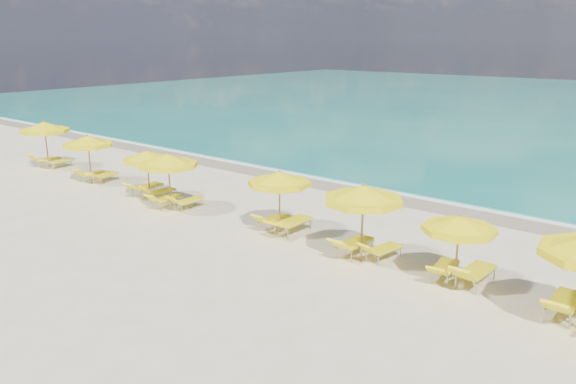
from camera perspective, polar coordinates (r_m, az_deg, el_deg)
The scene contains 26 objects.
ground_plane at distance 20.61m, azimuth -2.64°, elevation -4.08°, with size 120.00×120.00×0.00m, color beige.
wet_sand_band at distance 26.33m, azimuth 8.13°, elevation 0.13°, with size 120.00×2.60×0.01m, color tan.
foam_line at distance 27.00m, azimuth 9.01°, elevation 0.48°, with size 120.00×1.20×0.03m, color white.
whitecap_near at distance 37.38m, azimuth 7.92°, elevation 4.68°, with size 14.00×0.36×0.05m, color white.
umbrella_0 at distance 32.98m, azimuth -23.50°, elevation 6.02°, with size 3.40×3.40×2.59m.
umbrella_1 at distance 28.71m, azimuth -19.67°, elevation 4.85°, with size 2.91×2.91×2.40m.
umbrella_2 at distance 25.21m, azimuth -14.12°, elevation 3.49°, with size 2.71×2.71×2.19m.
umbrella_3 at distance 23.09m, azimuth -12.07°, elevation 3.09°, with size 2.98×2.98×2.44m.
umbrella_4 at distance 20.06m, azimuth -0.88°, elevation 1.31°, with size 2.78×2.78×2.33m.
umbrella_5 at distance 17.51m, azimuth 7.65°, elevation -0.29°, with size 2.98×2.98×2.55m.
umbrella_6 at distance 16.43m, azimuth 17.01°, elevation -3.19°, with size 2.69×2.69×2.14m.
lounger_0_left at distance 33.82m, azimuth -23.31°, elevation 2.82°, with size 0.62×1.74×0.87m.
lounger_0_right at distance 33.15m, azimuth -22.19°, elevation 2.65°, with size 0.65×1.71×0.64m.
lounger_1_left at distance 29.53m, azimuth -19.35°, elevation 1.48°, with size 0.69×1.61×0.77m.
lounger_1_right at distance 29.02m, azimuth -18.06°, elevation 1.38°, with size 0.89×1.82×0.72m.
lounger_2_left at distance 26.14m, azimuth -14.15°, elevation 0.21°, with size 0.77×1.94×0.79m.
lounger_2_right at distance 25.32m, azimuth -12.80°, elevation -0.24°, with size 0.58×1.62×0.77m.
lounger_3_left at distance 24.08m, azimuth -12.27°, elevation -1.00°, with size 0.77×1.77×0.78m.
lounger_3_right at distance 23.65m, azimuth -10.15°, elevation -1.22°, with size 0.60×1.64×0.75m.
lounger_4_left at distance 20.94m, azimuth -1.46°, elevation -3.14°, with size 0.58×1.68×0.76m.
lounger_4_right at distance 20.42m, azimuth 0.43°, elevation -3.52°, with size 0.69×2.09×0.77m.
lounger_5_left at distance 18.56m, azimuth 6.69°, elevation -5.64°, with size 0.67×1.94×0.85m.
lounger_5_right at distance 18.31m, azimuth 9.59°, elevation -6.16°, with size 0.83×1.76×0.78m.
lounger_6_left at distance 17.32m, azimuth 15.56°, elevation -7.81°, with size 0.81×1.79×0.73m.
lounger_6_right at distance 17.13m, azimuth 18.43°, elevation -8.20°, with size 0.74×1.98×0.89m.
lounger_7_left at distance 16.17m, azimuth 26.21°, elevation -10.49°, with size 0.69×2.00×0.86m.
Camera 1 is at (12.98, -14.45, 6.88)m, focal length 35.00 mm.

